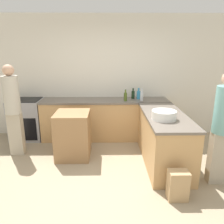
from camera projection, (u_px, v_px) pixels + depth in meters
The scene contains 14 objects.
ground_plane at pixel (103, 186), 3.25m from camera, with size 14.00×14.00×0.00m, color tan.
wall_back at pixel (105, 77), 4.98m from camera, with size 8.00×0.06×2.70m.
counter_back at pixel (105, 119), 4.92m from camera, with size 2.80×0.62×0.89m.
counter_peninsula at pixel (164, 138), 3.85m from camera, with size 0.69×1.71×0.89m.
range_oven at pixel (27, 119), 4.90m from camera, with size 0.69×0.59×0.90m.
island_table at pixel (73, 135), 4.06m from camera, with size 0.61×0.64×0.86m.
mixing_bowl at pixel (164, 115), 3.44m from camera, with size 0.38×0.38×0.14m.
dish_soap_bottle at pixel (139, 95), 4.84m from camera, with size 0.08×0.08×0.25m.
vinegar_bottle_clear at pixel (142, 96), 4.68m from camera, with size 0.07×0.07×0.27m.
olive_oil_bottle at pixel (125, 96), 4.66m from camera, with size 0.07×0.07×0.25m.
wine_bottle_dark at pixel (133, 94), 4.90m from camera, with size 0.07×0.07×0.23m.
person_by_range at pixel (13, 107), 4.01m from camera, with size 0.28×0.28×1.71m.
person_at_peninsula at pixel (223, 125), 3.11m from camera, with size 0.29×0.29×1.68m.
paper_bag at pixel (178, 185), 2.92m from camera, with size 0.27×0.19×0.42m.
Camera 1 is at (0.09, -2.82, 1.96)m, focal length 35.00 mm.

